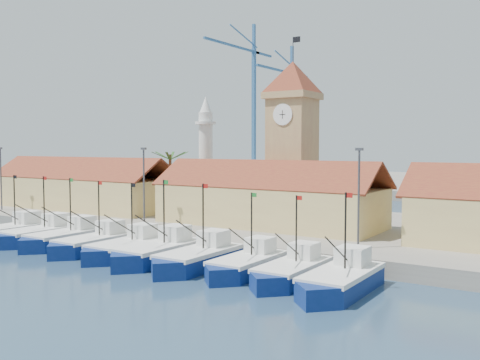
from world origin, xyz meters
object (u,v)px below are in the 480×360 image
Objects in this scene: boat_0 at (8,233)px; boat_5 at (157,254)px; clock_tower at (292,136)px; minaret at (206,153)px.

boat_5 is at bearing 1.12° from boat_0.
clock_tower is 15.30m from minaret.
boat_0 is 35.44m from clock_tower.
boat_5 is at bearing -94.24° from clock_tower.
minaret reaches higher than boat_0.
boat_0 is at bearing -109.17° from minaret.
clock_tower is (23.92, 23.65, 11.15)m from boat_0.
clock_tower is at bearing 85.76° from boat_5.
minaret is at bearing 172.39° from clock_tower.
boat_0 is 28.59m from minaret.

